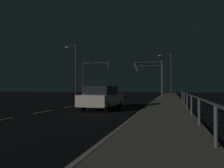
{
  "coord_description": "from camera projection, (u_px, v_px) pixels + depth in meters",
  "views": [
    {
      "loc": [
        7.48,
        -4.58,
        1.48
      ],
      "look_at": [
        -0.8,
        30.15,
        1.96
      ],
      "focal_mm": 39.61,
      "sensor_mm": 36.0,
      "label": 1
    }
  ],
  "objects": [
    {
      "name": "ground_plane",
      "position": [
        89.0,
        103.0,
        23.19
      ],
      "size": [
        112.0,
        112.0,
        0.0
      ],
      "primitive_type": "plane",
      "color": "black",
      "rests_on": "ground"
    },
    {
      "name": "sidewalk_right",
      "position": [
        168.0,
        103.0,
        21.51
      ],
      "size": [
        2.7,
        77.0,
        0.14
      ],
      "primitive_type": "cube",
      "color": "gray",
      "rests_on": "ground"
    },
    {
      "name": "lane_markings_center",
      "position": [
        100.0,
        101.0,
        26.6
      ],
      "size": [
        0.14,
        50.0,
        0.01
      ],
      "color": "silver",
      "rests_on": "ground"
    },
    {
      "name": "lane_edge_line",
      "position": [
        153.0,
        101.0,
        26.75
      ],
      "size": [
        0.14,
        53.0,
        0.01
      ],
      "color": "silver",
      "rests_on": "ground"
    },
    {
      "name": "car",
      "position": [
        102.0,
        97.0,
        16.18
      ],
      "size": [
        2.07,
        4.5,
        1.57
      ],
      "color": "beige",
      "rests_on": "ground"
    },
    {
      "name": "car_oncoming",
      "position": [
        99.0,
        92.0,
        33.96
      ],
      "size": [
        2.0,
        4.47,
        1.57
      ],
      "color": "#B71414",
      "rests_on": "ground"
    },
    {
      "name": "traffic_light_near_left",
      "position": [
        151.0,
        73.0,
        41.76
      ],
      "size": [
        4.61,
        0.7,
        5.25
      ],
      "color": "#38383D",
      "rests_on": "sidewalk_right"
    },
    {
      "name": "traffic_light_far_center",
      "position": [
        95.0,
        72.0,
        39.55
      ],
      "size": [
        4.57,
        0.35,
        5.64
      ],
      "color": "#2D3033",
      "rests_on": "ground"
    },
    {
      "name": "traffic_light_far_left",
      "position": [
        150.0,
        71.0,
        39.02
      ],
      "size": [
        4.47,
        0.52,
        5.6
      ],
      "color": "#4C4C51",
      "rests_on": "sidewalk_right"
    },
    {
      "name": "street_lamp_across_street",
      "position": [
        169.0,
        70.0,
        42.26
      ],
      "size": [
        2.29,
        0.36,
        7.08
      ],
      "color": "#38383D",
      "rests_on": "sidewalk_right"
    },
    {
      "name": "street_lamp_mid_block",
      "position": [
        74.0,
        66.0,
        37.27
      ],
      "size": [
        2.25,
        1.15,
        7.97
      ],
      "color": "#38383D",
      "rests_on": "ground"
    },
    {
      "name": "barrier_fence",
      "position": [
        191.0,
        100.0,
        11.97
      ],
      "size": [
        0.09,
        20.02,
        0.98
      ],
      "color": "#59595E",
      "rests_on": "sidewalk_right"
    }
  ]
}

